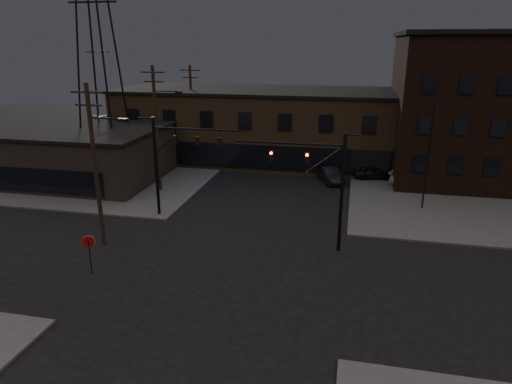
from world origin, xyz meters
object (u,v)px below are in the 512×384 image
traffic_signal_near (325,179)px  parked_car_lot_b (414,181)px  traffic_signal_far (171,156)px  car_crossing (330,175)px  parked_car_lot_a (373,172)px  stop_sign (89,246)px

traffic_signal_near → parked_car_lot_b: 17.63m
traffic_signal_far → car_crossing: bearing=47.1°
parked_car_lot_a → car_crossing: parked_car_lot_a is taller
traffic_signal_near → stop_sign: (-13.36, -6.49, -3.09)m
traffic_signal_near → parked_car_lot_b: (7.57, 15.38, -4.12)m
traffic_signal_far → car_crossing: (11.63, 12.52, -4.27)m
traffic_signal_near → parked_car_lot_b: size_ratio=1.75×
traffic_signal_far → stop_sign: bearing=-97.3°
car_crossing → stop_sign: bearing=-142.5°
traffic_signal_far → stop_sign: traffic_signal_far is taller
stop_sign → parked_car_lot_a: size_ratio=0.61×
traffic_signal_far → traffic_signal_near: bearing=-16.2°
stop_sign → parked_car_lot_b: size_ratio=0.54×
traffic_signal_far → parked_car_lot_a: 21.65m
parked_car_lot_a → car_crossing: (-4.25, -1.60, -0.09)m
parked_car_lot_a → car_crossing: size_ratio=0.89×
traffic_signal_near → parked_car_lot_b: bearing=63.8°
traffic_signal_far → stop_sign: 10.55m
car_crossing → traffic_signal_near: bearing=-111.1°
traffic_signal_far → car_crossing: size_ratio=1.77×
traffic_signal_far → parked_car_lot_a: size_ratio=1.98×
stop_sign → car_crossing: bearing=60.2°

